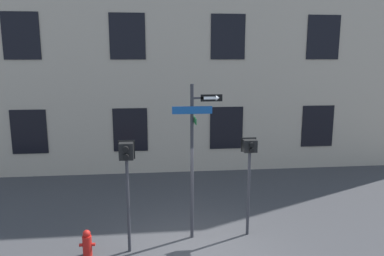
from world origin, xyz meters
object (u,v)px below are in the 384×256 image
at_px(pedestrian_signal_left, 127,166).
at_px(fire_hydrant, 87,243).
at_px(street_sign_pole, 194,149).
at_px(pedestrian_signal_right, 249,160).

distance_m(pedestrian_signal_left, fire_hydrant, 2.19).
height_order(street_sign_pole, pedestrian_signal_right, street_sign_pole).
height_order(street_sign_pole, fire_hydrant, street_sign_pole).
xyz_separation_m(pedestrian_signal_right, fire_hydrant, (-4.21, -0.68, -1.80)).
bearing_deg(pedestrian_signal_left, pedestrian_signal_right, 10.48).
xyz_separation_m(street_sign_pole, pedestrian_signal_right, (1.48, 0.01, -0.34)).
bearing_deg(street_sign_pole, fire_hydrant, -166.28).
relative_size(pedestrian_signal_right, fire_hydrant, 4.05).
distance_m(pedestrian_signal_left, pedestrian_signal_right, 3.24).
distance_m(street_sign_pole, pedestrian_signal_left, 1.82).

